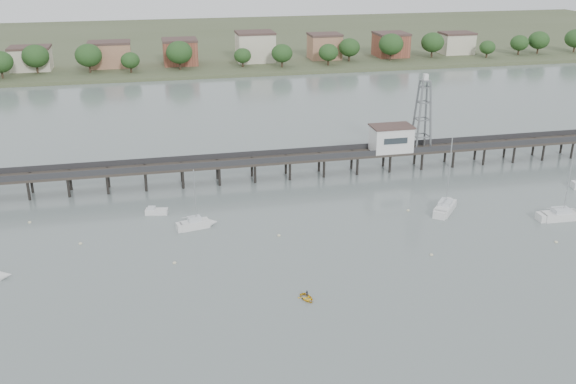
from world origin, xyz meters
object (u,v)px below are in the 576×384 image
white_tender (156,211)px  pier (271,160)px  sailboat_c (447,205)px  yellow_dinghy (307,299)px  lattice_tower (423,115)px  sailboat_b (200,224)px  sailboat_d (568,215)px

white_tender → pier: bearing=41.8°
sailboat_c → white_tender: bearing=120.2°
yellow_dinghy → sailboat_c: bearing=19.7°
lattice_tower → pier: bearing=-180.0°
yellow_dinghy → white_tender: bearing=101.5°
pier → sailboat_b: size_ratio=14.12×
pier → lattice_tower: 32.34m
lattice_tower → yellow_dinghy: size_ratio=5.89×
sailboat_d → yellow_dinghy: size_ratio=5.33×
sailboat_d → yellow_dinghy: bearing=-160.1°
pier → yellow_dinghy: 46.68m
sailboat_b → white_tender: size_ratio=2.63×
lattice_tower → sailboat_d: lattice_tower is taller
yellow_dinghy → pier: bearing=66.9°
pier → sailboat_c: 35.28m
sailboat_d → white_tender: sailboat_d is taller
sailboat_c → yellow_dinghy: size_ratio=5.33×
lattice_tower → white_tender: (-54.36, -13.29, -10.64)m
sailboat_c → yellow_dinghy: bearing=167.7°
lattice_tower → sailboat_d: 35.13m
lattice_tower → white_tender: bearing=-166.3°
pier → yellow_dinghy: bearing=-95.1°
pier → lattice_tower: (31.50, 0.00, 7.31)m
pier → sailboat_b: (-15.96, -20.48, -3.14)m
lattice_tower → sailboat_d: bearing=-65.2°
white_tender → sailboat_b: bearing=-34.5°
sailboat_c → white_tender: 51.04m
sailboat_c → white_tender: sailboat_c is taller
lattice_tower → white_tender: 56.97m
sailboat_b → yellow_dinghy: size_ratio=4.03×
sailboat_b → lattice_tower: bearing=10.8°
sailboat_b → sailboat_c: 43.42m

